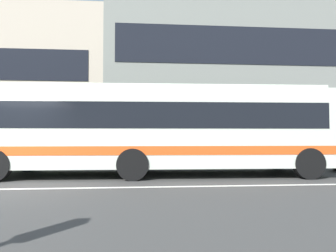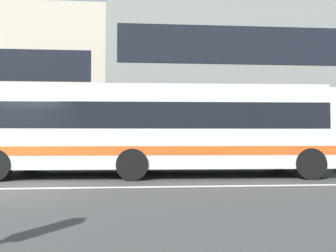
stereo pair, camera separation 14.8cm
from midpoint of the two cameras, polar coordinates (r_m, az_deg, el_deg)
hedge_row_far at (r=14.05m, az=-15.89°, el=-5.38°), size 15.88×1.10×1.04m
apartment_block_right at (r=24.05m, az=12.52°, el=10.31°), size 18.83×8.16×12.87m
transit_bus at (r=10.09m, az=-1.98°, el=-0.23°), size 11.92×2.91×3.07m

